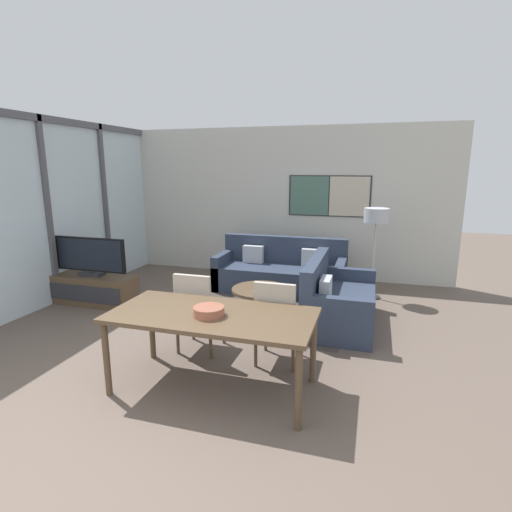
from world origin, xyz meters
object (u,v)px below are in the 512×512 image
Objects in this scene: sofa_main at (281,273)px; floor_lamp at (376,221)px; dining_chair_centre at (277,319)px; fruit_bowl at (209,311)px; tv_console at (93,290)px; coffee_table at (261,295)px; television at (90,257)px; dining_table at (212,320)px; dining_chair_left at (197,308)px; sofa_side at (334,303)px.

floor_lamp is at bearing -0.77° from sofa_main.
dining_chair_centre is 3.31× the size of fruit_bowl.
fruit_bowl is at bearing -33.38° from tv_console.
sofa_main is at bearing 30.87° from tv_console.
sofa_main is 2.71m from dining_chair_centre.
fruit_bowl is at bearing -87.06° from coffee_table.
television is 2.65m from coffee_table.
dining_chair_left reaches higher than dining_table.
dining_table is 0.80m from dining_chair_centre.
dining_table is (2.71, -1.71, -0.06)m from television.
sofa_side is at bearing -2.21° from coffee_table.
dining_chair_left is (-1.40, -1.30, 0.23)m from sofa_side.
dining_chair_centre reaches higher than sofa_side.
television reaches higher than fruit_bowl.
dining_chair_left is at bearing -24.96° from television.
coffee_table is (-1.04, 0.04, 0.01)m from sofa_side.
coffee_table is 1.51m from dining_chair_centre.
floor_lamp is at bearing -20.18° from sofa_side.
floor_lamp is at bearing 20.46° from tv_console.
dining_table is 2.02× the size of dining_chair_centre.
television reaches higher than dining_chair_centre.
dining_chair_centre is 2.88m from floor_lamp.
fruit_bowl is 3.63m from floor_lamp.
tv_console is at bearing 93.99° from sofa_side.
dining_chair_centre is at bearing 56.19° from fruit_bowl.
dining_table is 6.69× the size of fruit_bowl.
dining_table is at bearing -32.33° from television.
dining_chair_left is 0.65× the size of floor_lamp.
fruit_bowl is at bearing 155.38° from sofa_side.
coffee_table is 0.88× the size of dining_chair_centre.
floor_lamp reaches higher than dining_table.
dining_chair_left is (2.24, -1.04, 0.29)m from tv_console.
television reaches higher than tv_console.
dining_table is at bearing -32.32° from tv_console.
sofa_main is 3.38m from fruit_bowl.
floor_lamp reaches higher than sofa_main.
television is 1.45× the size of coffee_table.
dining_chair_left is at bearing -97.82° from sofa_main.
dining_chair_left is 0.92m from fruit_bowl.
sofa_main is 2.32× the size of dining_chair_centre.
sofa_side is (3.64, 0.25, 0.06)m from tv_console.
dining_chair_centre reaches higher than dining_table.
sofa_main is 1.50× the size of floor_lamp.
sofa_side is (1.04, -1.30, -0.00)m from sofa_main.
floor_lamp is at bearing 67.06° from fruit_bowl.
television is 2.48m from dining_chair_left.
sofa_main is at bearing 82.18° from dining_chair_left.
sofa_side is at bearing 3.99° from tv_console.
dining_chair_left reaches higher than sofa_side.
fruit_bowl is at bearing -33.39° from television.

